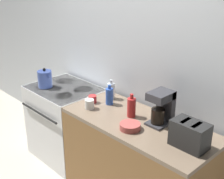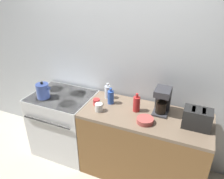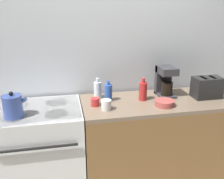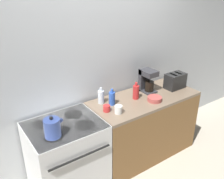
{
  "view_description": "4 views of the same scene",
  "coord_description": "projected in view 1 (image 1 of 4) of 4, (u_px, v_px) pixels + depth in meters",
  "views": [
    {
      "loc": [
        2.12,
        -1.55,
        2.2
      ],
      "look_at": [
        0.14,
        0.35,
        1.07
      ],
      "focal_mm": 50.0,
      "sensor_mm": 36.0,
      "label": 1
    },
    {
      "loc": [
        0.97,
        -1.71,
        2.25
      ],
      "look_at": [
        0.1,
        0.34,
        1.1
      ],
      "focal_mm": 35.0,
      "sensor_mm": 36.0,
      "label": 2
    },
    {
      "loc": [
        -0.36,
        -1.84,
        1.77
      ],
      "look_at": [
        0.1,
        0.41,
        0.99
      ],
      "focal_mm": 40.0,
      "sensor_mm": 36.0,
      "label": 3
    },
    {
      "loc": [
        -1.47,
        -1.79,
        2.33
      ],
      "look_at": [
        0.0,
        0.32,
        1.13
      ],
      "focal_mm": 40.0,
      "sensor_mm": 36.0,
      "label": 4
    }
  ],
  "objects": [
    {
      "name": "wall_back",
      "position": [
        127.0,
        57.0,
        3.2
      ],
      "size": [
        8.0,
        0.05,
        2.6
      ],
      "color": "silver",
      "rests_on": "ground_plane"
    },
    {
      "name": "stove",
      "position": [
        66.0,
        122.0,
        3.69
      ],
      "size": [
        0.79,
        0.68,
        0.88
      ],
      "color": "silver",
      "rests_on": "ground_plane"
    },
    {
      "name": "counter_block",
      "position": [
        137.0,
        163.0,
        2.94
      ],
      "size": [
        1.45,
        0.64,
        0.88
      ],
      "color": "brown",
      "rests_on": "ground_plane"
    },
    {
      "name": "kettle",
      "position": [
        45.0,
        79.0,
        3.52
      ],
      "size": [
        0.2,
        0.16,
        0.23
      ],
      "color": "#33478C",
      "rests_on": "stove"
    },
    {
      "name": "toaster",
      "position": [
        190.0,
        135.0,
        2.36
      ],
      "size": [
        0.28,
        0.17,
        0.21
      ],
      "color": "black",
      "rests_on": "counter_block"
    },
    {
      "name": "coffee_maker",
      "position": [
        162.0,
        106.0,
        2.7
      ],
      "size": [
        0.17,
        0.22,
        0.3
      ],
      "color": "#333338",
      "rests_on": "counter_block"
    },
    {
      "name": "bottle_clear",
      "position": [
        111.0,
        91.0,
        3.22
      ],
      "size": [
        0.08,
        0.08,
        0.2
      ],
      "color": "silver",
      "rests_on": "counter_block"
    },
    {
      "name": "bottle_blue",
      "position": [
        109.0,
        96.0,
        3.09
      ],
      "size": [
        0.07,
        0.07,
        0.21
      ],
      "color": "#2D56B7",
      "rests_on": "counter_block"
    },
    {
      "name": "bottle_red",
      "position": [
        131.0,
        107.0,
        2.84
      ],
      "size": [
        0.08,
        0.08,
        0.22
      ],
      "color": "#B72828",
      "rests_on": "counter_block"
    },
    {
      "name": "cup_white",
      "position": [
        89.0,
        104.0,
        3.01
      ],
      "size": [
        0.09,
        0.09,
        0.09
      ],
      "color": "white",
      "rests_on": "counter_block"
    },
    {
      "name": "cup_red",
      "position": [
        93.0,
        99.0,
        3.14
      ],
      "size": [
        0.08,
        0.08,
        0.08
      ],
      "color": "red",
      "rests_on": "counter_block"
    },
    {
      "name": "bowl",
      "position": [
        130.0,
        126.0,
        2.64
      ],
      "size": [
        0.18,
        0.18,
        0.05
      ],
      "color": "#B24C47",
      "rests_on": "counter_block"
    }
  ]
}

